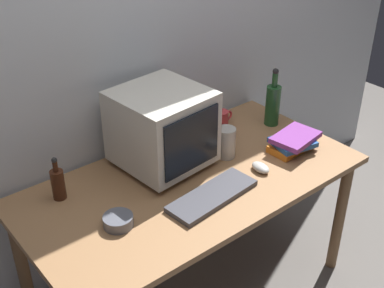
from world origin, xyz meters
name	(u,v)px	position (x,y,z in m)	size (l,w,h in m)	color
back_wall	(129,37)	(0.00, 0.46, 1.25)	(4.00, 0.08, 2.50)	silver
desk	(192,193)	(0.00, 0.00, 0.63)	(1.55, 0.79, 0.71)	#9E7047
crt_monitor	(162,128)	(-0.03, 0.17, 0.91)	(0.41, 0.42, 0.37)	beige
keyboard	(212,196)	(-0.03, -0.17, 0.72)	(0.42, 0.15, 0.02)	#3F3F47
computer_mouse	(261,168)	(0.28, -0.15, 0.73)	(0.06, 0.10, 0.04)	beige
bottle_tall	(273,104)	(0.65, 0.13, 0.83)	(0.08, 0.08, 0.32)	#1E4C23
bottle_short	(58,183)	(-0.52, 0.24, 0.79)	(0.06, 0.06, 0.20)	#472314
book_stack	(293,142)	(0.54, -0.12, 0.76)	(0.25, 0.20, 0.09)	orange
mug	(221,119)	(0.43, 0.28, 0.76)	(0.12, 0.08, 0.09)	#CC383D
cd_spindle	(118,221)	(-0.43, -0.07, 0.74)	(0.12, 0.12, 0.04)	#595B66
metal_canister	(226,143)	(0.24, 0.04, 0.79)	(0.09, 0.09, 0.15)	#B7B2A8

